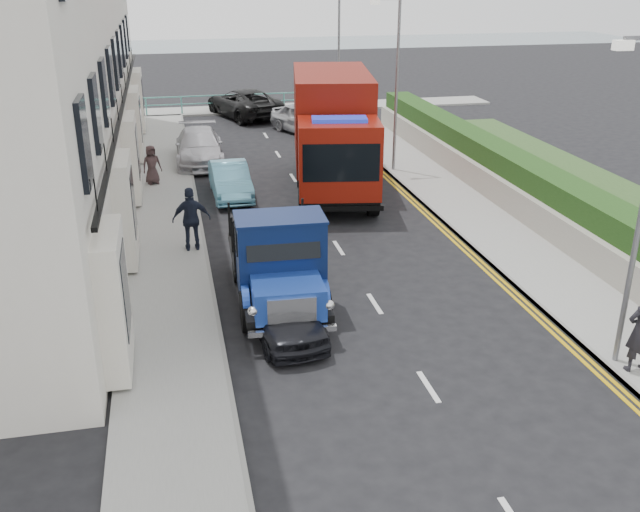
{
  "coord_description": "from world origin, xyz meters",
  "views": [
    {
      "loc": [
        -4.87,
        -13.9,
        8.14
      ],
      "look_at": [
        -1.42,
        2.15,
        1.4
      ],
      "focal_mm": 40.0,
      "sensor_mm": 36.0,
      "label": 1
    }
  ],
  "objects_px": {
    "red_lorry": "(333,130)",
    "lamp_far": "(337,49)",
    "parked_car_front": "(281,308)",
    "lamp_near": "(640,190)",
    "bedford_lorry": "(280,268)",
    "lamp_mid": "(394,76)"
  },
  "relations": [
    {
      "from": "lamp_far",
      "to": "lamp_near",
      "type": "bearing_deg",
      "value": -90.0
    },
    {
      "from": "lamp_mid",
      "to": "lamp_far",
      "type": "xyz_separation_m",
      "value": [
        0.0,
        10.0,
        0.0
      ]
    },
    {
      "from": "lamp_near",
      "to": "red_lorry",
      "type": "bearing_deg",
      "value": 101.54
    },
    {
      "from": "lamp_near",
      "to": "lamp_far",
      "type": "distance_m",
      "value": 26.0
    },
    {
      "from": "lamp_far",
      "to": "bedford_lorry",
      "type": "xyz_separation_m",
      "value": [
        -6.61,
        -21.87,
        -2.82
      ]
    },
    {
      "from": "bedford_lorry",
      "to": "parked_car_front",
      "type": "bearing_deg",
      "value": -96.41
    },
    {
      "from": "lamp_far",
      "to": "bedford_lorry",
      "type": "bearing_deg",
      "value": -106.82
    },
    {
      "from": "lamp_near",
      "to": "red_lorry",
      "type": "relative_size",
      "value": 0.81
    },
    {
      "from": "lamp_mid",
      "to": "bedford_lorry",
      "type": "relative_size",
      "value": 1.28
    },
    {
      "from": "red_lorry",
      "to": "lamp_near",
      "type": "bearing_deg",
      "value": -68.91
    },
    {
      "from": "bedford_lorry",
      "to": "lamp_near",
      "type": "bearing_deg",
      "value": -30.05
    },
    {
      "from": "red_lorry",
      "to": "parked_car_front",
      "type": "distance_m",
      "value": 12.03
    },
    {
      "from": "parked_car_front",
      "to": "bedford_lorry",
      "type": "bearing_deg",
      "value": 74.83
    },
    {
      "from": "lamp_mid",
      "to": "red_lorry",
      "type": "relative_size",
      "value": 0.81
    },
    {
      "from": "bedford_lorry",
      "to": "red_lorry",
      "type": "relative_size",
      "value": 0.63
    },
    {
      "from": "lamp_near",
      "to": "parked_car_front",
      "type": "xyz_separation_m",
      "value": [
        -6.78,
        3.0,
        -3.37
      ]
    },
    {
      "from": "parked_car_front",
      "to": "lamp_far",
      "type": "bearing_deg",
      "value": 66.78
    },
    {
      "from": "lamp_near",
      "to": "lamp_mid",
      "type": "height_order",
      "value": "same"
    },
    {
      "from": "lamp_mid",
      "to": "parked_car_front",
      "type": "bearing_deg",
      "value": -117.53
    },
    {
      "from": "lamp_far",
      "to": "red_lorry",
      "type": "relative_size",
      "value": 0.81
    },
    {
      "from": "red_lorry",
      "to": "lamp_far",
      "type": "bearing_deg",
      "value": 85.6
    },
    {
      "from": "lamp_far",
      "to": "bedford_lorry",
      "type": "height_order",
      "value": "lamp_far"
    }
  ]
}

